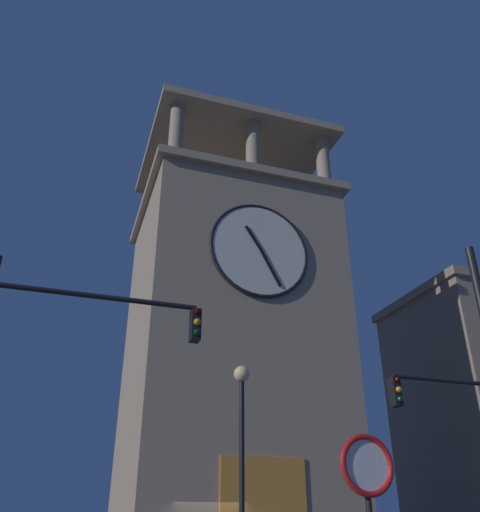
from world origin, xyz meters
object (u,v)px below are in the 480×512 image
Objects in this scene: clocktower at (230,358)px; no_horn_sign at (368,485)px; street_lamp at (242,434)px; traffic_signal_near at (46,372)px.

no_horn_sign is (3.27, 16.59, -6.50)m from clocktower.
clocktower is 7.90× the size of no_horn_sign.
clocktower is at bearing -101.14° from no_horn_sign.
no_horn_sign is at bearing 78.86° from clocktower.
clocktower is 3.99× the size of street_lamp.
traffic_signal_near reaches higher than no_horn_sign.
traffic_signal_near is (7.51, 11.88, -4.24)m from clocktower.
clocktower is 10.83m from street_lamp.
clocktower is 3.31× the size of traffic_signal_near.
traffic_signal_near is at bearing 57.70° from clocktower.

